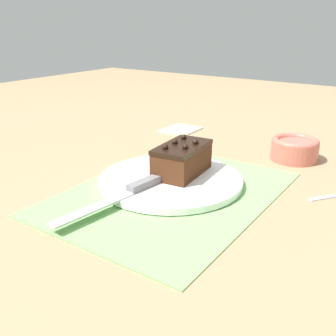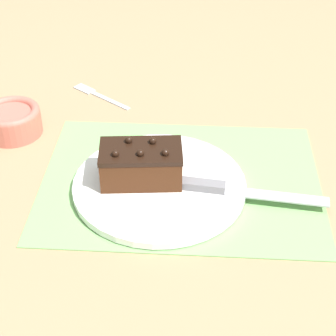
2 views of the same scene
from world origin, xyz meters
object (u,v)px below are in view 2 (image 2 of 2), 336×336
cake_plate (159,185)px  serving_knife (226,189)px  dessert_fork (97,94)px  chocolate_cake (141,164)px  small_bowl (12,120)px

cake_plate → serving_knife: 0.11m
dessert_fork → serving_knife: bearing=-104.3°
chocolate_cake → dessert_fork: chocolate_cake is taller
cake_plate → serving_knife: serving_knife is taller
cake_plate → dessert_fork: bearing=-63.3°
cake_plate → dessert_fork: (0.15, -0.30, -0.01)m
chocolate_cake → small_bowl: 0.29m
small_bowl → dessert_fork: 0.20m
cake_plate → dessert_fork: 0.34m
small_bowl → dessert_fork: bearing=-131.9°
chocolate_cake → small_bowl: chocolate_cake is taller
cake_plate → small_bowl: bearing=-28.2°
serving_knife → chocolate_cake: bearing=-93.2°
chocolate_cake → serving_knife: (-0.14, 0.02, -0.03)m
serving_knife → dessert_fork: serving_knife is taller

